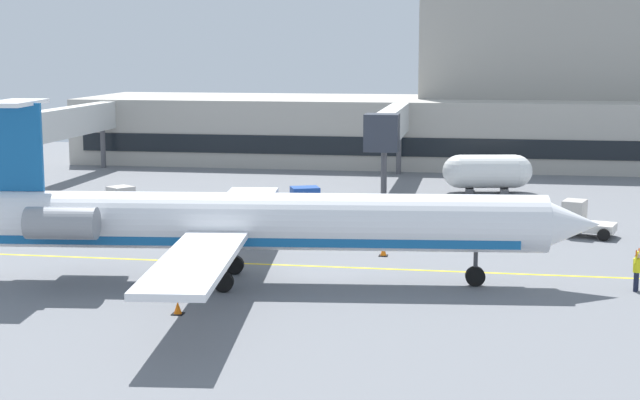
{
  "coord_description": "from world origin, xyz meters",
  "views": [
    {
      "loc": [
        7.38,
        -43.48,
        10.85
      ],
      "look_at": [
        -0.82,
        5.01,
        3.0
      ],
      "focal_mm": 54.3,
      "sensor_mm": 36.0,
      "label": 1
    }
  ],
  "objects": [
    {
      "name": "belt_loader",
      "position": [
        -3.66,
        15.44,
        0.99
      ],
      "size": [
        3.12,
        3.76,
        2.19
      ],
      "color": "#1E4CB2",
      "rests_on": "ground"
    },
    {
      "name": "marshaller",
      "position": [
        14.31,
        0.37,
        0.97
      ],
      "size": [
        0.41,
        0.8,
        1.92
      ],
      "color": "#191E33",
      "rests_on": "ground"
    },
    {
      "name": "pushback_tractor",
      "position": [
        -16.29,
        16.07,
        0.84
      ],
      "size": [
        3.74,
        3.35,
        1.81
      ],
      "color": "silver",
      "rests_on": "ground"
    },
    {
      "name": "baggage_tug",
      "position": [
        13.15,
        13.03,
        0.93
      ],
      "size": [
        3.34,
        2.74,
        2.06
      ],
      "color": "silver",
      "rests_on": "ground"
    },
    {
      "name": "safety_cone_alpha",
      "position": [
        -4.74,
        -6.69,
        0.25
      ],
      "size": [
        0.47,
        0.47,
        0.55
      ],
      "color": "orange",
      "rests_on": "ground"
    },
    {
      "name": "jet_bridge_west",
      "position": [
        0.33,
        30.99,
        4.74
      ],
      "size": [
        2.4,
        16.62,
        6.12
      ],
      "color": "silver",
      "rests_on": "ground"
    },
    {
      "name": "jet_bridge_east",
      "position": [
        -26.27,
        29.56,
        4.61
      ],
      "size": [
        2.4,
        19.41,
        5.99
      ],
      "color": "silver",
      "rests_on": "ground"
    },
    {
      "name": "terminal_building",
      "position": [
        10.08,
        48.75,
        6.91
      ],
      "size": [
        72.3,
        16.19,
        19.67
      ],
      "color": "#ADA89E",
      "rests_on": "ground"
    },
    {
      "name": "regional_jet",
      "position": [
        -3.29,
        -1.05,
        2.88
      ],
      "size": [
        31.64,
        24.87,
        8.38
      ],
      "color": "white",
      "rests_on": "ground"
    },
    {
      "name": "ground",
      "position": [
        0.0,
        0.0,
        -0.05
      ],
      "size": [
        120.0,
        120.0,
        0.11
      ],
      "color": "slate"
    },
    {
      "name": "safety_cone_bravo",
      "position": [
        2.41,
        5.78,
        0.25
      ],
      "size": [
        0.47,
        0.47,
        0.55
      ],
      "color": "orange",
      "rests_on": "ground"
    },
    {
      "name": "fuel_tank",
      "position": [
        7.77,
        29.14,
        1.57
      ],
      "size": [
        6.65,
        3.26,
        2.85
      ],
      "color": "white",
      "rests_on": "ground"
    }
  ]
}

